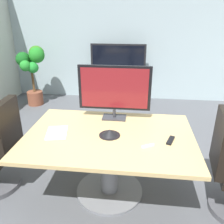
{
  "coord_description": "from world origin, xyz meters",
  "views": [
    {
      "loc": [
        0.23,
        -2.28,
        1.93
      ],
      "look_at": [
        -0.06,
        0.12,
        0.9
      ],
      "focal_mm": 37.67,
      "sensor_mm": 36.0,
      "label": 1
    }
  ],
  "objects_px": {
    "wall_display_unit": "(118,83)",
    "remote_control": "(171,140)",
    "conference_table": "(109,151)",
    "tv_monitor": "(114,89)",
    "potted_plant": "(32,67)",
    "conference_phone": "(110,133)"
  },
  "relations": [
    {
      "from": "conference_table",
      "to": "potted_plant",
      "type": "bearing_deg",
      "value": 127.26
    },
    {
      "from": "tv_monitor",
      "to": "potted_plant",
      "type": "bearing_deg",
      "value": 132.35
    },
    {
      "from": "tv_monitor",
      "to": "conference_table",
      "type": "bearing_deg",
      "value": -91.03
    },
    {
      "from": "wall_display_unit",
      "to": "remote_control",
      "type": "height_order",
      "value": "wall_display_unit"
    },
    {
      "from": "wall_display_unit",
      "to": "potted_plant",
      "type": "distance_m",
      "value": 1.9
    },
    {
      "from": "conference_table",
      "to": "remote_control",
      "type": "relative_size",
      "value": 10.33
    },
    {
      "from": "conference_table",
      "to": "potted_plant",
      "type": "distance_m",
      "value": 3.32
    },
    {
      "from": "remote_control",
      "to": "wall_display_unit",
      "type": "bearing_deg",
      "value": 124.54
    },
    {
      "from": "remote_control",
      "to": "potted_plant",
      "type": "bearing_deg",
      "value": 153.98
    },
    {
      "from": "potted_plant",
      "to": "remote_control",
      "type": "distance_m",
      "value": 3.77
    },
    {
      "from": "conference_table",
      "to": "wall_display_unit",
      "type": "relative_size",
      "value": 1.34
    },
    {
      "from": "remote_control",
      "to": "tv_monitor",
      "type": "bearing_deg",
      "value": 161.01
    },
    {
      "from": "potted_plant",
      "to": "conference_phone",
      "type": "bearing_deg",
      "value": -52.87
    },
    {
      "from": "conference_table",
      "to": "conference_phone",
      "type": "xyz_separation_m",
      "value": [
        0.01,
        -0.02,
        0.23
      ]
    },
    {
      "from": "conference_table",
      "to": "tv_monitor",
      "type": "bearing_deg",
      "value": 88.97
    },
    {
      "from": "potted_plant",
      "to": "wall_display_unit",
      "type": "bearing_deg",
      "value": 11.64
    },
    {
      "from": "tv_monitor",
      "to": "conference_phone",
      "type": "relative_size",
      "value": 3.82
    },
    {
      "from": "tv_monitor",
      "to": "potted_plant",
      "type": "distance_m",
      "value": 3.0
    },
    {
      "from": "wall_display_unit",
      "to": "conference_phone",
      "type": "relative_size",
      "value": 5.95
    },
    {
      "from": "conference_table",
      "to": "remote_control",
      "type": "distance_m",
      "value": 0.66
    },
    {
      "from": "conference_table",
      "to": "remote_control",
      "type": "bearing_deg",
      "value": -6.09
    },
    {
      "from": "tv_monitor",
      "to": "potted_plant",
      "type": "height_order",
      "value": "tv_monitor"
    }
  ]
}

